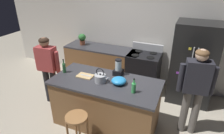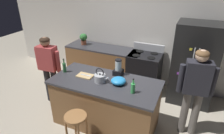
# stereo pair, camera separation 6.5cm
# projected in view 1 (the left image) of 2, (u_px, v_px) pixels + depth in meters

# --- Properties ---
(ground_plane) EXTENTS (14.00, 14.00, 0.00)m
(ground_plane) POSITION_uv_depth(u_px,v_px,m) (106.00, 122.00, 3.84)
(ground_plane) COLOR #B2A893
(back_wall) EXTENTS (8.00, 0.10, 2.70)m
(back_wall) POSITION_uv_depth(u_px,v_px,m) (138.00, 32.00, 4.87)
(back_wall) COLOR silver
(back_wall) RESTS_ON ground_plane
(kitchen_island) EXTENTS (1.96, 0.92, 0.94)m
(kitchen_island) POSITION_uv_depth(u_px,v_px,m) (106.00, 103.00, 3.64)
(kitchen_island) COLOR brown
(kitchen_island) RESTS_ON ground_plane
(back_counter_run) EXTENTS (2.00, 0.64, 0.94)m
(back_counter_run) POSITION_uv_depth(u_px,v_px,m) (103.00, 64.00, 5.20)
(back_counter_run) COLOR brown
(back_counter_run) RESTS_ON ground_plane
(refrigerator) EXTENTS (0.90, 0.73, 1.81)m
(refrigerator) POSITION_uv_depth(u_px,v_px,m) (193.00, 64.00, 4.19)
(refrigerator) COLOR black
(refrigerator) RESTS_ON ground_plane
(stove_range) EXTENTS (0.76, 0.65, 1.12)m
(stove_range) POSITION_uv_depth(u_px,v_px,m) (143.00, 72.00, 4.78)
(stove_range) COLOR black
(stove_range) RESTS_ON ground_plane
(person_by_island_left) EXTENTS (0.60, 0.25, 1.53)m
(person_by_island_left) POSITION_uv_depth(u_px,v_px,m) (48.00, 65.00, 4.10)
(person_by_island_left) COLOR #26262B
(person_by_island_left) RESTS_ON ground_plane
(person_by_sink_right) EXTENTS (0.60, 0.28, 1.64)m
(person_by_sink_right) POSITION_uv_depth(u_px,v_px,m) (195.00, 85.00, 3.22)
(person_by_sink_right) COLOR #66605B
(person_by_sink_right) RESTS_ON ground_plane
(bar_stool) EXTENTS (0.36, 0.36, 0.65)m
(bar_stool) POSITION_uv_depth(u_px,v_px,m) (77.00, 123.00, 3.10)
(bar_stool) COLOR #9E6B3D
(bar_stool) RESTS_ON ground_plane
(potted_plant) EXTENTS (0.20, 0.20, 0.30)m
(potted_plant) POSITION_uv_depth(u_px,v_px,m) (82.00, 38.00, 5.14)
(potted_plant) COLOR brown
(potted_plant) RESTS_ON back_counter_run
(blender_appliance) EXTENTS (0.17, 0.17, 0.31)m
(blender_appliance) POSITION_uv_depth(u_px,v_px,m) (118.00, 68.00, 3.61)
(blender_appliance) COLOR black
(blender_appliance) RESTS_ON kitchen_island
(bottle_soda) EXTENTS (0.07, 0.07, 0.26)m
(bottle_soda) POSITION_uv_depth(u_px,v_px,m) (134.00, 87.00, 3.07)
(bottle_soda) COLOR #3FB259
(bottle_soda) RESTS_ON kitchen_island
(bottle_olive_oil) EXTENTS (0.07, 0.07, 0.28)m
(bottle_olive_oil) POSITION_uv_depth(u_px,v_px,m) (64.00, 68.00, 3.70)
(bottle_olive_oil) COLOR #2D6638
(bottle_olive_oil) RESTS_ON kitchen_island
(mixing_bowl) EXTENTS (0.26, 0.26, 0.12)m
(mixing_bowl) POSITION_uv_depth(u_px,v_px,m) (119.00, 81.00, 3.33)
(mixing_bowl) COLOR #268CD8
(mixing_bowl) RESTS_ON kitchen_island
(tea_kettle) EXTENTS (0.28, 0.20, 0.27)m
(tea_kettle) POSITION_uv_depth(u_px,v_px,m) (100.00, 78.00, 3.38)
(tea_kettle) COLOR #B7BABF
(tea_kettle) RESTS_ON kitchen_island
(cutting_board) EXTENTS (0.30, 0.20, 0.02)m
(cutting_board) POSITION_uv_depth(u_px,v_px,m) (85.00, 76.00, 3.59)
(cutting_board) COLOR tan
(cutting_board) RESTS_ON kitchen_island
(chef_knife) EXTENTS (0.22, 0.03, 0.01)m
(chef_knife) POSITION_uv_depth(u_px,v_px,m) (86.00, 76.00, 3.58)
(chef_knife) COLOR #B7BABF
(chef_knife) RESTS_ON cutting_board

